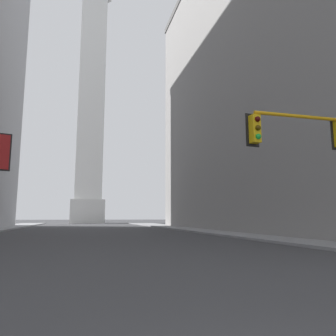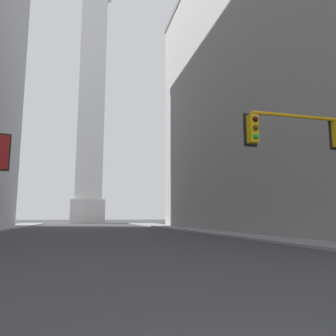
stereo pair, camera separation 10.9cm
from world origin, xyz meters
The scene contains 4 objects.
sidewalk_right centered at (11.50, 29.14, 0.07)m, with size 5.00×97.14×0.15m, color gray.
building_right centered at (23.66, 28.01, 17.33)m, with size 23.82×46.23×34.63m.
obelisk centered at (0.00, 80.95, 31.80)m, with size 7.90×7.90×66.34m.
traffic_light_near_right centered at (7.62, 9.74, 4.23)m, with size 4.72×0.52×5.56m.
Camera 1 is at (-1.42, -1.22, 1.43)m, focal length 35.00 mm.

